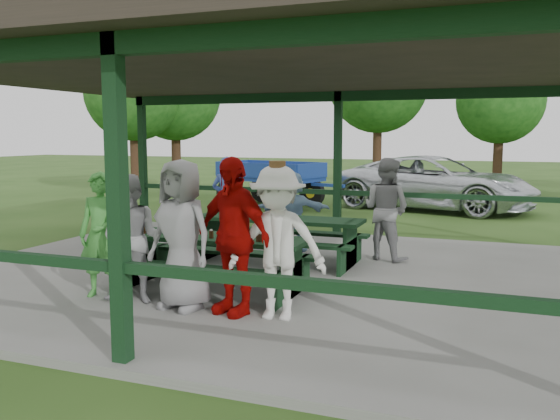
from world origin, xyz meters
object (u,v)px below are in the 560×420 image
at_px(contestant_red, 233,236).
at_px(contestant_white_fedora, 277,243).
at_px(contestant_grey_left, 132,239).
at_px(contestant_green, 101,235).
at_px(pickup_truck, 436,183).
at_px(farm_trailer, 271,183).
at_px(picnic_table_far, 278,233).
at_px(picnic_table_near, 212,256).
at_px(spectator_lblue, 292,211).
at_px(contestant_grey_mid, 181,235).
at_px(spectator_grey, 386,209).
at_px(spectator_blue, 227,199).

xyz_separation_m(contestant_red, contestant_white_fedora, (0.57, -0.00, -0.05)).
bearing_deg(contestant_grey_left, contestant_green, 159.96).
xyz_separation_m(pickup_truck, farm_trailer, (-4.86, -0.98, -0.06)).
bearing_deg(contestant_grey_left, picnic_table_far, 65.14).
xyz_separation_m(picnic_table_near, spectator_lblue, (0.10, 2.97, 0.26)).
relative_size(picnic_table_near, contestant_grey_mid, 1.45).
relative_size(picnic_table_near, pickup_truck, 0.46).
height_order(spectator_lblue, pickup_truck, pickup_truck).
bearing_deg(spectator_lblue, contestant_grey_mid, 74.77).
relative_size(picnic_table_near, spectator_lblue, 1.81).
bearing_deg(spectator_grey, picnic_table_near, 78.06).
relative_size(contestant_white_fedora, pickup_truck, 0.32).
distance_m(contestant_white_fedora, spectator_lblue, 4.02).
distance_m(picnic_table_near, spectator_grey, 3.40).
xyz_separation_m(spectator_blue, pickup_truck, (3.21, 7.43, -0.15)).
height_order(contestant_white_fedora, pickup_truck, contestant_white_fedora).
relative_size(contestant_green, spectator_blue, 0.97).
bearing_deg(picnic_table_far, spectator_blue, 139.10).
height_order(spectator_blue, spectator_grey, spectator_grey).
bearing_deg(spectator_blue, picnic_table_near, 104.66).
bearing_deg(picnic_table_near, contestant_red, -50.36).
relative_size(contestant_grey_left, spectator_grey, 0.94).
relative_size(contestant_green, contestant_white_fedora, 0.90).
xyz_separation_m(spectator_grey, pickup_truck, (-0.03, 7.99, -0.17)).
bearing_deg(contestant_grey_mid, contestant_red, 14.04).
bearing_deg(contestant_white_fedora, picnic_table_near, 138.87).
xyz_separation_m(picnic_table_far, spectator_blue, (-1.61, 1.40, 0.36)).
distance_m(contestant_grey_mid, contestant_white_fedora, 1.23).
height_order(contestant_red, contestant_white_fedora, contestant_red).
xyz_separation_m(contestant_grey_mid, spectator_lblue, (0.05, 3.88, -0.18)).
relative_size(picnic_table_near, spectator_blue, 1.57).
bearing_deg(picnic_table_far, spectator_lblue, 95.85).
xyz_separation_m(contestant_white_fedora, spectator_lblue, (-1.18, 3.84, -0.15)).
bearing_deg(contestant_green, spectator_blue, 79.72).
bearing_deg(contestant_white_fedora, contestant_red, 172.66).
distance_m(spectator_blue, spectator_grey, 3.29).
xyz_separation_m(picnic_table_far, spectator_grey, (1.63, 0.84, 0.38)).
bearing_deg(spectator_lblue, contestant_white_fedora, 92.55).
bearing_deg(contestant_grey_left, spectator_grey, 47.96).
bearing_deg(contestant_grey_mid, spectator_grey, 75.15).
distance_m(contestant_red, spectator_blue, 4.77).
bearing_deg(picnic_table_far, farm_trailer, 112.51).
height_order(contestant_grey_left, farm_trailer, contestant_grey_left).
xyz_separation_m(contestant_grey_left, spectator_blue, (-0.76, 4.31, 0.03)).
relative_size(contestant_red, farm_trailer, 0.43).
height_order(picnic_table_far, pickup_truck, pickup_truck).
bearing_deg(contestant_red, farm_trailer, 128.59).
xyz_separation_m(picnic_table_near, contestant_grey_left, (-0.65, -0.91, 0.34)).
bearing_deg(contestant_white_fedora, spectator_grey, 74.54).
xyz_separation_m(contestant_white_fedora, spectator_grey, (0.55, 3.71, -0.02)).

